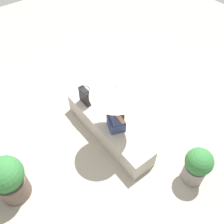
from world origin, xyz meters
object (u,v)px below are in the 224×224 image
object	(u,v)px
parasol	(115,91)
planter_far	(197,165)
planter_near	(8,179)
person_seated	(116,113)
handbag_black	(85,96)

from	to	relation	value
parasol	planter_far	distance (m)	1.87
planter_near	planter_far	distance (m)	3.11
parasol	planter_near	distance (m)	2.21
person_seated	planter_far	world-z (taller)	person_seated
planter_far	parasol	bearing A→B (deg)	-158.13
planter_near	planter_far	world-z (taller)	planter_near
handbag_black	planter_near	world-z (taller)	planter_near
parasol	planter_far	world-z (taller)	parasol
person_seated	handbag_black	distance (m)	0.92
planter_near	planter_far	size ratio (longest dim) A/B	1.20
planter_near	parasol	bearing A→B (deg)	84.89
person_seated	planter_near	size ratio (longest dim) A/B	0.94
handbag_black	person_seated	bearing A→B (deg)	6.43
handbag_black	planter_near	size ratio (longest dim) A/B	0.39
person_seated	planter_far	bearing A→B (deg)	20.92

